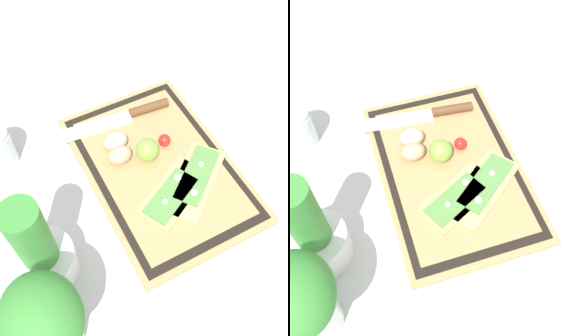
# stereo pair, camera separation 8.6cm
# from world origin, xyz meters

# --- Properties ---
(ground_plane) EXTENTS (6.00, 6.00, 0.00)m
(ground_plane) POSITION_xyz_m (0.00, 0.00, 0.00)
(ground_plane) COLOR silver
(cutting_board) EXTENTS (0.47, 0.31, 0.02)m
(cutting_board) POSITION_xyz_m (0.00, 0.00, 0.01)
(cutting_board) COLOR tan
(cutting_board) RESTS_ON ground_plane
(pizza_slice_near) EXTENTS (0.19, 0.21, 0.02)m
(pizza_slice_near) POSITION_xyz_m (-0.07, -0.05, 0.02)
(pizza_slice_near) COLOR tan
(pizza_slice_near) RESTS_ON cutting_board
(pizza_slice_far) EXTENTS (0.15, 0.19, 0.02)m
(pizza_slice_far) POSITION_xyz_m (-0.08, 0.01, 0.02)
(pizza_slice_far) COLOR tan
(pizza_slice_far) RESTS_ON cutting_board
(knife) EXTENTS (0.06, 0.28, 0.02)m
(knife) POSITION_xyz_m (0.16, -0.02, 0.02)
(knife) COLOR silver
(knife) RESTS_ON cutting_board
(egg_brown) EXTENTS (0.04, 0.06, 0.04)m
(egg_brown) POSITION_xyz_m (0.05, 0.07, 0.04)
(egg_brown) COLOR tan
(egg_brown) RESTS_ON cutting_board
(egg_pink) EXTENTS (0.04, 0.06, 0.04)m
(egg_pink) POSITION_xyz_m (0.09, 0.06, 0.04)
(egg_pink) COLOR beige
(egg_pink) RESTS_ON cutting_board
(lime) EXTENTS (0.05, 0.05, 0.05)m
(lime) POSITION_xyz_m (0.03, 0.01, 0.04)
(lime) COLOR #7FB742
(lime) RESTS_ON cutting_board
(cherry_tomato_red) EXTENTS (0.03, 0.03, 0.03)m
(cherry_tomato_red) POSITION_xyz_m (0.05, -0.04, 0.03)
(cherry_tomato_red) COLOR red
(cherry_tomato_red) RESTS_ON cutting_board
(herb_pot) EXTENTS (0.12, 0.12, 0.24)m
(herb_pot) POSITION_xyz_m (-0.11, 0.30, 0.08)
(herb_pot) COLOR white
(herb_pot) RESTS_ON ground_plane
(sauce_jar) EXTENTS (0.08, 0.08, 0.10)m
(sauce_jar) POSITION_xyz_m (0.19, 0.31, 0.04)
(sauce_jar) COLOR silver
(sauce_jar) RESTS_ON ground_plane
(herb_glass) EXTENTS (0.14, 0.12, 0.22)m
(herb_glass) POSITION_xyz_m (-0.24, 0.33, 0.13)
(herb_glass) COLOR silver
(herb_glass) RESTS_ON ground_plane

